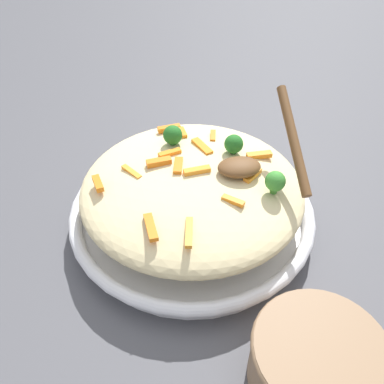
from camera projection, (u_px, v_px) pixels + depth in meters
ground_plane at (192, 223)px, 0.59m from camera, size 2.40×2.40×0.00m
serving_bowl at (192, 213)px, 0.57m from camera, size 0.34×0.34×0.04m
pasta_mound at (192, 188)px, 0.54m from camera, size 0.30×0.30×0.07m
carrot_piece_0 at (197, 171)px, 0.51m from camera, size 0.04×0.01×0.01m
carrot_piece_1 at (151, 227)px, 0.45m from camera, size 0.01×0.04×0.01m
carrot_piece_2 at (189, 232)px, 0.44m from camera, size 0.02×0.04×0.01m
carrot_piece_3 at (213, 136)px, 0.58m from camera, size 0.01×0.03×0.01m
carrot_piece_4 at (253, 175)px, 0.51m from camera, size 0.03×0.03×0.01m
carrot_piece_5 at (202, 147)px, 0.56m from camera, size 0.03×0.04×0.01m
carrot_piece_6 at (169, 128)px, 0.60m from camera, size 0.04×0.01×0.01m
carrot_piece_7 at (159, 162)px, 0.53m from camera, size 0.03×0.01×0.01m
carrot_piece_8 at (178, 165)px, 0.52m from camera, size 0.02×0.03×0.01m
carrot_piece_9 at (233, 201)px, 0.48m from camera, size 0.03×0.02×0.01m
carrot_piece_10 at (259, 155)px, 0.55m from camera, size 0.03×0.01×0.01m
carrot_piece_11 at (170, 153)px, 0.54m from camera, size 0.03×0.02×0.01m
carrot_piece_12 at (98, 183)px, 0.50m from camera, size 0.02×0.03×0.01m
carrot_piece_13 at (132, 172)px, 0.52m from camera, size 0.03×0.03×0.01m
carrot_piece_14 at (183, 133)px, 0.59m from camera, size 0.01×0.03×0.01m
broccoli_floret_0 at (173, 135)px, 0.56m from camera, size 0.03×0.03×0.03m
broccoli_floret_1 at (275, 182)px, 0.49m from camera, size 0.03×0.03×0.03m
broccoli_floret_2 at (234, 144)px, 0.54m from camera, size 0.03×0.03×0.03m
serving_spoon at (258, 158)px, 0.50m from camera, size 0.10×0.14×0.09m
companion_bowl at (317, 362)px, 0.39m from camera, size 0.14×0.14×0.07m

